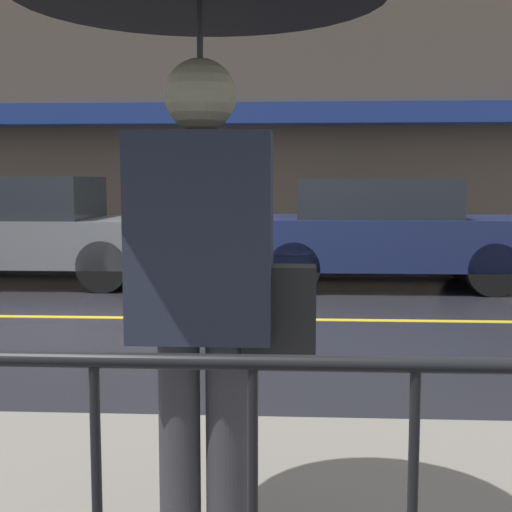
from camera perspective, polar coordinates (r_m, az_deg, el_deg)
The scene contains 7 objects.
ground_plane at distance 7.70m, azimuth -6.79°, elevation -4.98°, with size 80.00×80.00×0.00m, color black.
sidewalk_far at distance 11.92m, azimuth -3.19°, elevation -0.73°, with size 28.00×1.76×0.11m.
lane_marking at distance 7.69m, azimuth -6.79°, elevation -4.95°, with size 25.20×0.12×0.01m.
building_storefront at distance 12.86m, azimuth -2.75°, elevation 10.38°, with size 28.00×0.85×4.84m.
pedestrian at distance 2.35m, azimuth -4.40°, elevation 16.41°, with size 1.19×1.19×2.19m.
car_grey at distance 10.64m, azimuth -17.69°, elevation 2.03°, with size 3.94×1.74×1.52m.
car_navy at distance 10.01m, azimuth 10.08°, elevation 1.94°, with size 4.08×1.80×1.48m.
Camera 1 is at (1.33, -7.44, 1.47)m, focal length 50.00 mm.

